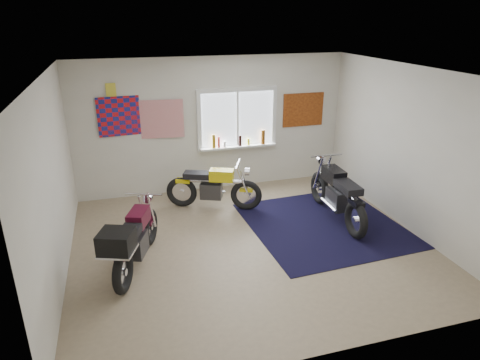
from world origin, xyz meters
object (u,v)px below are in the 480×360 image
object	(u,v)px
navy_rug	(324,225)
yellow_triumph	(213,188)
black_chrome_bike	(337,195)
maroon_tourer	(133,240)

from	to	relation	value
navy_rug	yellow_triumph	world-z (taller)	yellow_triumph
yellow_triumph	black_chrome_bike	xyz separation A→B (m)	(2.00, -1.07, 0.06)
navy_rug	black_chrome_bike	xyz separation A→B (m)	(0.31, 0.17, 0.46)
navy_rug	maroon_tourer	xyz separation A→B (m)	(-3.24, -0.53, 0.49)
navy_rug	yellow_triumph	xyz separation A→B (m)	(-1.69, 1.24, 0.40)
navy_rug	maroon_tourer	distance (m)	3.32
navy_rug	black_chrome_bike	size ratio (longest dim) A/B	1.27
black_chrome_bike	maroon_tourer	xyz separation A→B (m)	(-3.55, -0.70, 0.03)
navy_rug	yellow_triumph	bearing A→B (deg)	143.81
black_chrome_bike	maroon_tourer	distance (m)	3.62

